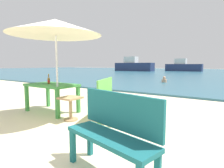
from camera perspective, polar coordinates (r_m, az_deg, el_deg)
ground_plane at (r=4.03m, az=-19.09°, el=-12.73°), size 120.00×120.00×0.00m
sea_water at (r=32.41m, az=28.95°, el=3.12°), size 120.00×50.00×0.08m
picnic_table_green at (r=5.17m, az=-18.25°, el=-1.18°), size 1.40×0.80×0.76m
beer_bottle_amber at (r=5.21m, az=-19.11°, el=1.09°), size 0.07×0.07×0.26m
patio_umbrella at (r=4.55m, az=-17.16°, el=16.46°), size 2.10×2.10×2.30m
side_table_wood at (r=4.32m, az=-12.79°, el=-6.42°), size 0.44×0.44×0.54m
bench_teal_center at (r=2.16m, az=0.45°, el=-13.73°), size 1.25×0.61×0.95m
bench_green_left at (r=4.29m, az=-0.92°, el=-3.78°), size 0.77×1.25×0.95m
swimmer_person at (r=12.96m, az=15.94°, el=1.24°), size 0.34×0.34×0.41m
boat_barge at (r=36.36m, az=21.26°, el=5.07°), size 6.34×1.73×2.31m
boat_ferry at (r=35.31m, az=6.74°, el=5.66°), size 7.48×2.04×2.72m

